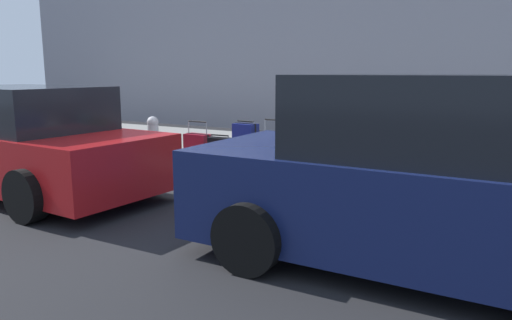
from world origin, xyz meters
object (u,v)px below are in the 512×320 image
Objects in this scene: suitcase_maroon_0 at (414,167)px; suitcase_navy_5 at (246,148)px; suitcase_black_6 at (220,153)px; suitcase_maroon_7 at (198,149)px; suitcase_silver_4 at (275,154)px; suitcase_teal_1 at (376,161)px; suitcase_red_3 at (307,158)px; suitcase_olive_2 at (341,159)px; bollard_post at (116,140)px; parked_car_red_1 at (24,143)px; parked_car_navy_0 at (432,181)px; fire_hydrant at (153,137)px.

suitcase_maroon_0 is 2.65m from suitcase_navy_5.
suitcase_maroon_7 is (0.54, -0.11, 0.01)m from suitcase_black_6.
suitcase_teal_1 is at bearing 179.37° from suitcase_silver_4.
suitcase_navy_5 is (1.05, 0.08, 0.09)m from suitcase_red_3.
suitcase_maroon_0 reaches higher than suitcase_navy_5.
bollard_post is at bearing 2.30° from suitcase_olive_2.
suitcase_navy_5 reaches higher than suitcase_black_6.
parked_car_red_1 is at bearing 34.61° from suitcase_red_3.
suitcase_teal_1 is 1.04× the size of suitcase_red_3.
parked_car_navy_0 reaches higher than suitcase_silver_4.
suitcase_maroon_7 is 1.17× the size of bollard_post.
suitcase_navy_5 is (2.65, 0.06, 0.07)m from suitcase_maroon_0.
suitcase_maroon_0 is 1.59m from suitcase_red_3.
parked_car_red_1 reaches higher than suitcase_black_6.
suitcase_maroon_7 is 0.98m from fire_hydrant.
suitcase_teal_1 reaches higher than suitcase_maroon_0.
suitcase_red_3 is 1.18× the size of suitcase_maroon_7.
parked_car_navy_0 reaches higher than suitcase_teal_1.
suitcase_silver_4 is 1.58m from suitcase_maroon_7.
fire_hydrant is 1.22× the size of bollard_post.
fire_hydrant is 0.19× the size of parked_car_navy_0.
suitcase_navy_5 is 0.18× the size of parked_car_red_1.
fire_hydrant is (3.07, 0.03, 0.12)m from suitcase_red_3.
suitcase_navy_5 is at bearing -178.12° from bollard_post.
suitcase_maroon_7 is (2.10, -0.03, -0.03)m from suitcase_red_3.
suitcase_navy_5 is (1.59, 0.08, 0.06)m from suitcase_olive_2.
suitcase_teal_1 is at bearing -153.20° from parked_car_red_1.
parked_car_red_1 is at bearing 30.80° from suitcase_olive_2.
suitcase_silver_4 reaches higher than suitcase_navy_5.
parked_car_red_1 is at bearing 81.23° from fire_hydrant.
bollard_post is at bearing 6.83° from suitcase_maroon_7.
suitcase_teal_1 is 2.64m from suitcase_black_6.
parked_car_navy_0 is at bearing 140.16° from suitcase_silver_4.
bollard_post is at bearing -19.78° from parked_car_navy_0.
suitcase_olive_2 is at bearing -177.82° from suitcase_black_6.
fire_hydrant is 5.79m from parked_car_navy_0.
suitcase_olive_2 is at bearing -1.26° from suitcase_maroon_0.
parked_car_navy_0 is (-5.29, 2.34, 0.24)m from fire_hydrant.
suitcase_red_3 is 1.56m from suitcase_black_6.
suitcase_maroon_0 is at bearing 178.74° from suitcase_olive_2.
suitcase_maroon_7 is at bearing -173.17° from bollard_post.
suitcase_teal_1 is 0.55m from suitcase_olive_2.
suitcase_olive_2 reaches higher than suitcase_silver_4.
bollard_post is (2.80, 0.09, -0.06)m from suitcase_navy_5.
suitcase_black_6 is at bearing 2.18° from suitcase_olive_2.
parked_car_red_1 is (1.33, 2.40, 0.32)m from suitcase_maroon_7.
suitcase_navy_5 is at bearing -136.15° from parked_car_red_1.
bollard_post is at bearing -78.96° from parked_car_red_1.
suitcase_teal_1 is 0.94× the size of suitcase_olive_2.
suitcase_silver_4 is 3.60m from parked_car_navy_0.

